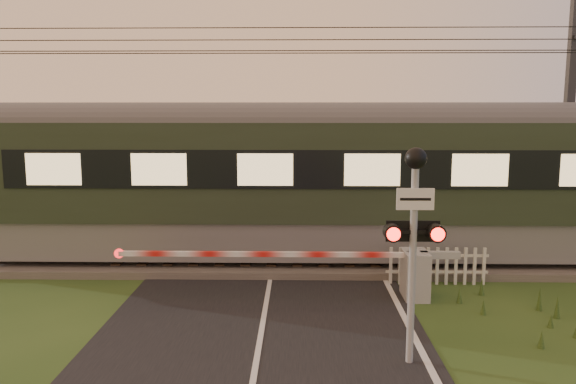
{
  "coord_description": "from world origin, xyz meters",
  "views": [
    {
      "loc": [
        0.67,
        -8.11,
        4.03
      ],
      "look_at": [
        0.46,
        3.2,
        2.38
      ],
      "focal_mm": 35.0,
      "sensor_mm": 36.0,
      "label": 1
    }
  ],
  "objects_px": {
    "crossing_signal": "(414,217)",
    "picket_fence": "(437,266)",
    "catenary_mast": "(570,113)",
    "boom_gate": "(396,271)"
  },
  "relations": [
    {
      "from": "crossing_signal",
      "to": "picket_fence",
      "type": "height_order",
      "value": "crossing_signal"
    },
    {
      "from": "picket_fence",
      "to": "catenary_mast",
      "type": "distance_m",
      "value": 7.22
    },
    {
      "from": "crossing_signal",
      "to": "picket_fence",
      "type": "bearing_deg",
      "value": 70.81
    },
    {
      "from": "boom_gate",
      "to": "crossing_signal",
      "type": "height_order",
      "value": "crossing_signal"
    },
    {
      "from": "boom_gate",
      "to": "picket_fence",
      "type": "xyz_separation_m",
      "value": [
        1.13,
        0.96,
        -0.14
      ]
    },
    {
      "from": "boom_gate",
      "to": "catenary_mast",
      "type": "xyz_separation_m",
      "value": [
        5.89,
        5.09,
        3.37
      ]
    },
    {
      "from": "boom_gate",
      "to": "crossing_signal",
      "type": "distance_m",
      "value": 3.67
    },
    {
      "from": "crossing_signal",
      "to": "picket_fence",
      "type": "xyz_separation_m",
      "value": [
        1.44,
        4.14,
        -1.94
      ]
    },
    {
      "from": "boom_gate",
      "to": "catenary_mast",
      "type": "height_order",
      "value": "catenary_mast"
    },
    {
      "from": "picket_fence",
      "to": "catenary_mast",
      "type": "relative_size",
      "value": 0.31
    }
  ]
}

